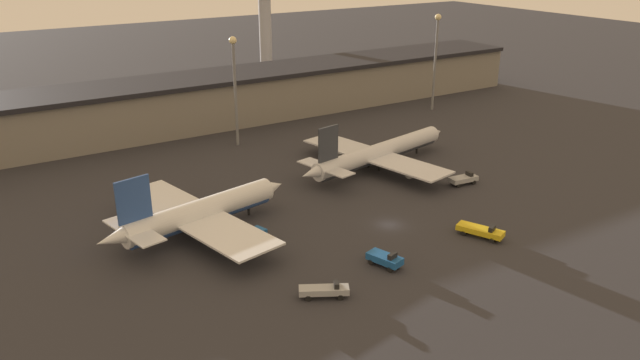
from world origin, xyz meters
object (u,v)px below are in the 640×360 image
airplane_0 (199,213)px  control_tower (265,10)px  service_vehicle_2 (464,179)px  airplane_1 (378,153)px  service_vehicle_1 (325,290)px  service_vehicle_4 (481,231)px  service_vehicle_3 (244,239)px  service_vehicle_0 (385,259)px

airplane_0 → control_tower: (70.06, 109.30, 19.83)m
service_vehicle_2 → airplane_1: bearing=122.6°
service_vehicle_1 → service_vehicle_4: service_vehicle_4 is taller
airplane_0 → service_vehicle_2: airplane_0 is taller
service_vehicle_1 → service_vehicle_3: size_ratio=0.90×
airplane_0 → airplane_1: 46.75m
service_vehicle_0 → service_vehicle_1: 13.08m
airplane_1 → service_vehicle_3: airplane_1 is taller
airplane_1 → control_tower: control_tower is taller
airplane_0 → control_tower: control_tower is taller
airplane_0 → service_vehicle_3: size_ratio=4.76×
airplane_1 → service_vehicle_4: airplane_1 is taller
service_vehicle_1 → service_vehicle_4: size_ratio=0.87×
airplane_1 → control_tower: (24.34, 99.56, 20.15)m
service_vehicle_4 → service_vehicle_2: bearing=118.7°
service_vehicle_1 → service_vehicle_3: (-3.13, 19.52, 0.57)m
service_vehicle_3 → service_vehicle_1: bearing=-97.9°
airplane_0 → service_vehicle_3: 10.45m
airplane_0 → service_vehicle_1: bearing=-88.2°
service_vehicle_2 → control_tower: control_tower is taller
service_vehicle_2 → service_vehicle_3: service_vehicle_3 is taller
airplane_0 → service_vehicle_4: size_ratio=4.61×
airplane_1 → service_vehicle_0: 44.54m
airplane_0 → service_vehicle_2: size_ratio=6.06×
airplane_1 → service_vehicle_2: (8.94, -17.44, -2.22)m
service_vehicle_0 → airplane_0: bearing=-160.1°
control_tower → service_vehicle_0: bearing=-110.3°
service_vehicle_1 → service_vehicle_3: bearing=128.2°
service_vehicle_3 → control_tower: bearing=43.9°
service_vehicle_1 → control_tower: (63.09, 138.33, 22.39)m
airplane_0 → service_vehicle_0: size_ratio=6.28×
service_vehicle_0 → service_vehicle_4: (19.97, -0.65, -0.07)m
service_vehicle_0 → control_tower: bearing=142.7°
service_vehicle_2 → service_vehicle_4: 24.43m
airplane_1 → service_vehicle_2: airplane_1 is taller
airplane_1 → service_vehicle_3: (-41.88, -19.25, -1.67)m
service_vehicle_0 → service_vehicle_4: size_ratio=0.73×
airplane_1 → service_vehicle_3: bearing=-167.0°
airplane_0 → service_vehicle_4: airplane_0 is taller
service_vehicle_2 → service_vehicle_4: (-14.90, -19.36, 0.01)m
airplane_1 → control_tower: 104.46m
service_vehicle_0 → service_vehicle_2: bearing=101.2°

